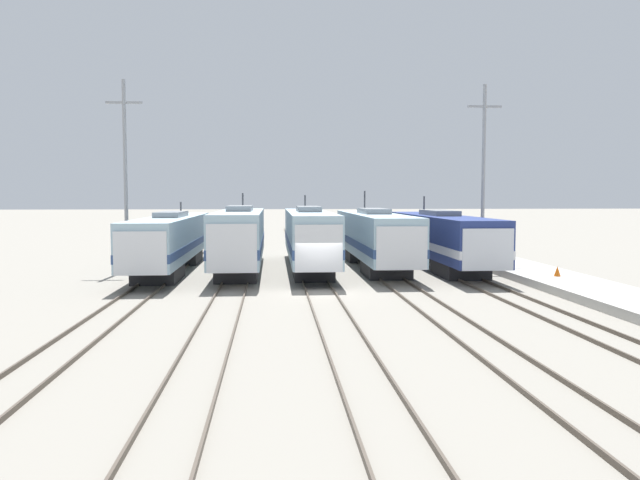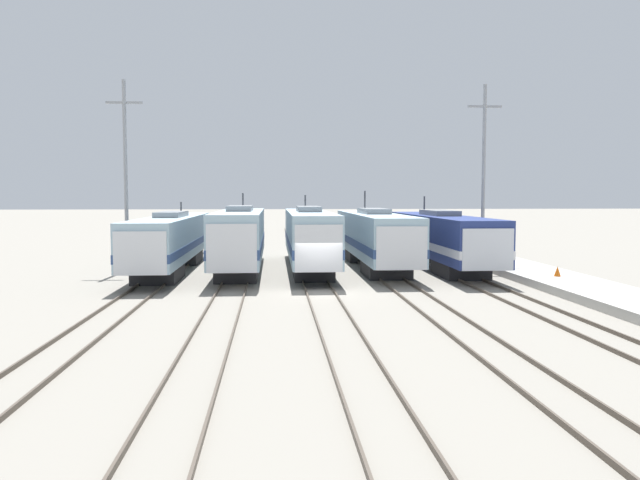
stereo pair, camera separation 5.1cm
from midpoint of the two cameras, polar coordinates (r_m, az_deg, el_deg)
name	(u,v)px [view 2 (the right image)]	position (r m, az deg, el deg)	size (l,w,h in m)	color
ground_plane	(319,291)	(32.46, -0.01, -4.73)	(400.00, 400.00, 0.00)	gray
rail_pair_far_left	(141,292)	(33.05, -15.97, -4.60)	(1.50, 120.00, 0.15)	#4C4238
rail_pair_center_left	(231,291)	(32.44, -8.06, -4.64)	(1.51, 120.00, 0.15)	#4C4238
rail_pair_center	(319,290)	(32.45, -0.01, -4.60)	(1.51, 120.00, 0.15)	#4C4238
rail_pair_center_right	(406,289)	(33.10, 7.88, -4.47)	(1.51, 120.00, 0.15)	#4C4238
rail_pair_far_right	(490,288)	(34.34, 15.33, -4.26)	(1.50, 120.00, 0.15)	#4C4238
locomotive_far_left	(171,241)	(41.84, -13.47, -0.07)	(2.93, 19.82, 4.52)	#232326
locomotive_center_left	(240,238)	(40.74, -7.30, 0.17)	(2.89, 17.48, 5.16)	#232326
locomotive_center	(309,237)	(41.65, -0.98, 0.25)	(2.79, 19.30, 5.01)	#232326
locomotive_center_right	(375,238)	(42.71, 5.07, 0.22)	(3.07, 19.13, 5.33)	#232326
locomotive_far_right	(441,238)	(43.39, 11.06, 0.14)	(3.08, 19.85, 4.93)	black
catenary_tower_left	(126,170)	(43.33, -17.32, 6.09)	(2.36, 0.25, 12.57)	gray
catenary_tower_right	(484,171)	(44.64, 14.76, 6.08)	(2.36, 0.25, 12.57)	gray
platform	(572,285)	(36.06, 22.07, -3.79)	(4.00, 120.00, 0.44)	#A8A59E
traffic_cone	(557,271)	(37.54, 20.92, -2.69)	(0.37, 0.37, 0.57)	orange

